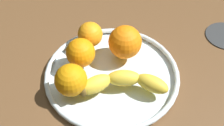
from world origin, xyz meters
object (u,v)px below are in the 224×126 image
object	(u,v)px
fruit_bowl	(112,74)
orange_back_right	(125,42)
banana	(122,82)
orange_front_left	(90,34)
orange_front_right	(81,53)
orange_back_left	(71,80)

from	to	relation	value
fruit_bowl	orange_back_right	world-z (taller)	orange_back_right
banana	orange_front_left	xyz separation A→B (cm)	(4.56, -15.26, 1.27)
fruit_bowl	orange_front_right	bearing A→B (deg)	-33.14
banana	orange_front_right	distance (cm)	12.06
orange_back_right	fruit_bowl	bearing A→B (deg)	50.49
fruit_bowl	orange_front_right	distance (cm)	8.82
orange_front_right	orange_back_left	xyz separation A→B (cm)	(3.06, 7.68, 0.11)
orange_back_left	orange_front_left	xyz separation A→B (cm)	(-6.21, -13.80, -0.42)
banana	orange_back_right	xyz separation A→B (cm)	(-2.92, -9.97, 2.14)
banana	orange_back_right	bearing A→B (deg)	-95.27
orange_back_left	orange_front_left	bearing A→B (deg)	-114.22
banana	orange_front_right	size ratio (longest dim) A/B	3.00
fruit_bowl	banana	size ratio (longest dim) A/B	1.54
orange_front_left	orange_front_right	bearing A→B (deg)	62.77
fruit_bowl	orange_front_left	size ratio (longest dim) A/B	5.08
orange_back_left	orange_front_left	distance (cm)	15.14
fruit_bowl	orange_back_left	size ratio (longest dim) A/B	4.46
banana	orange_back_left	world-z (taller)	orange_back_left
fruit_bowl	banana	bearing A→B (deg)	104.18
orange_back_right	orange_front_right	bearing A→B (deg)	4.46
orange_front_right	orange_back_left	size ratio (longest dim) A/B	0.97
banana	orange_back_left	distance (cm)	10.99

